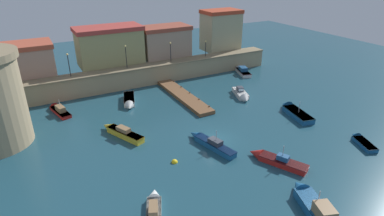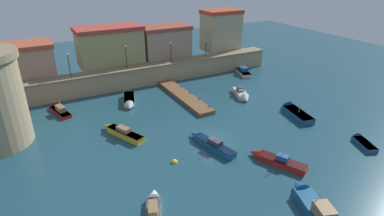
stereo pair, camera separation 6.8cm
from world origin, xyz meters
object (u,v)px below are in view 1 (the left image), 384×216
quay_lamp_0 (68,61)px  moored_boat_6 (361,141)px  moored_boat_7 (58,109)px  moored_boat_0 (293,111)px  moored_boat_8 (242,70)px  moored_boat_9 (121,132)px  quay_lamp_2 (171,49)px  quay_lamp_3 (206,46)px  quay_lamp_1 (126,53)px  mooring_buoy_0 (175,162)px  moored_boat_11 (313,205)px  moored_boat_1 (242,95)px  moored_boat_4 (129,101)px  moored_boat_5 (210,143)px  moored_boat_2 (275,159)px  moored_boat_3 (154,209)px

quay_lamp_0 → moored_boat_6: quay_lamp_0 is taller
quay_lamp_0 → moored_boat_7: size_ratio=0.60×
moored_boat_0 → moored_boat_7: size_ratio=1.11×
moored_boat_8 → moored_boat_9: 30.76m
quay_lamp_0 → quay_lamp_2: bearing=-0.0°
moored_boat_6 → quay_lamp_3: bearing=27.5°
quay_lamp_2 → moored_boat_0: (9.03, -21.56, -5.28)m
quay_lamp_1 → mooring_buoy_0: 25.33m
quay_lamp_3 → moored_boat_11: 38.68m
moored_boat_1 → moored_boat_6: moored_boat_1 is taller
moored_boat_4 → moored_boat_7: size_ratio=0.99×
moored_boat_5 → moored_boat_1: bearing=-62.6°
moored_boat_9 → moored_boat_4: bearing=-48.2°
quay_lamp_3 → moored_boat_2: quay_lamp_3 is taller
quay_lamp_2 → quay_lamp_0: bearing=180.0°
moored_boat_5 → moored_boat_3: bearing=112.4°
quay_lamp_0 → moored_boat_8: (30.86, -3.21, -5.32)m
quay_lamp_0 → moored_boat_6: (27.50, -31.43, -5.52)m
moored_boat_0 → moored_boat_2: size_ratio=1.07×
quay_lamp_0 → quay_lamp_1: size_ratio=0.95×
quay_lamp_3 → mooring_buoy_0: (-18.33, -24.46, -5.36)m
moored_boat_7 → quay_lamp_1: bearing=-81.1°
moored_boat_9 → mooring_buoy_0: size_ratio=9.92×
moored_boat_3 → quay_lamp_0: bearing=26.1°
moored_boat_1 → moored_boat_3: (-22.08, -17.15, -0.06)m
moored_boat_9 → moored_boat_11: moored_boat_11 is taller
quay_lamp_3 → moored_boat_5: (-13.22, -23.46, -4.91)m
moored_boat_5 → quay_lamp_2: bearing=-26.9°
moored_boat_11 → mooring_buoy_0: moored_boat_11 is taller
moored_boat_1 → quay_lamp_0: bearing=-100.7°
moored_boat_1 → moored_boat_5: moored_boat_5 is taller
moored_boat_8 → moored_boat_9: bearing=132.3°
moored_boat_5 → moored_boat_6: bearing=-128.8°
quay_lamp_0 → moored_boat_0: bearing=-39.3°
moored_boat_9 → moored_boat_11: 23.36m
moored_boat_2 → moored_boat_5: bearing=9.1°
moored_boat_1 → moored_boat_3: size_ratio=0.91×
moored_boat_2 → moored_boat_3: size_ratio=1.04×
moored_boat_0 → moored_boat_4: moored_boat_0 is taller
moored_boat_11 → moored_boat_8: bearing=-7.3°
quay_lamp_1 → moored_boat_3: quay_lamp_1 is taller
moored_boat_1 → moored_boat_6: bearing=31.3°
quay_lamp_3 → moored_boat_1: size_ratio=0.53×
quay_lamp_0 → moored_boat_0: 34.44m
moored_boat_7 → moored_boat_9: moored_boat_7 is taller
moored_boat_5 → moored_boat_11: (2.28, -13.34, 0.14)m
quay_lamp_1 → moored_boat_2: (6.50, -29.62, -5.50)m
quay_lamp_2 → moored_boat_2: (-1.65, -29.62, -5.27)m
moored_boat_4 → moored_boat_7: moored_boat_7 is taller
quay_lamp_3 → moored_boat_1: bearing=-94.6°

